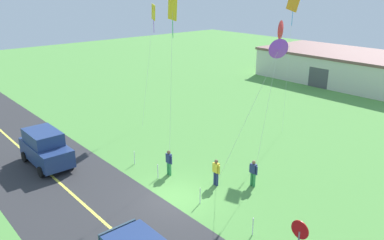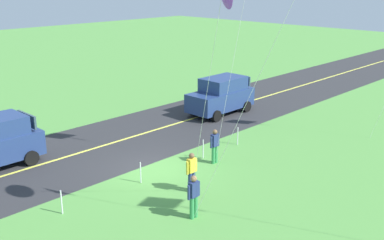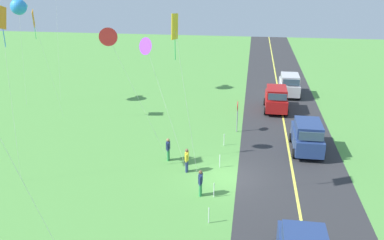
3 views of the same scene
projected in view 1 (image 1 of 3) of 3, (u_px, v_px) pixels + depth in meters
The scene contains 18 objects.
ground_plane at pixel (174, 199), 21.08m from camera, with size 120.00×120.00×0.10m, color #549342.
asphalt_road at pixel (109, 226), 18.59m from camera, with size 120.00×7.00×0.00m, color #2D2D30.
road_centre_stripe at pixel (109, 226), 18.59m from camera, with size 120.00×0.16×0.00m, color #E5E04C.
car_parked_west_near at pixel (45, 148), 24.67m from camera, with size 4.40×2.12×2.24m.
stop_sign at pixel (299, 238), 14.81m from camera, with size 0.76×0.08×2.56m.
person_adult_near at pixel (216, 171), 22.17m from camera, with size 0.58×0.22×1.60m.
person_adult_companion at pixel (169, 162), 23.38m from camera, with size 0.58×0.22×1.60m.
person_child_watcher at pixel (253, 172), 22.07m from camera, with size 0.58×0.22×1.60m.
kite_red_low at pixel (279, 50), 20.49m from camera, with size 2.10×3.40×8.27m.
kite_blue_mid at pixel (172, 13), 21.93m from camera, with size 1.43×1.26×10.27m.
kite_yellow_high at pixel (282, 31), 22.40m from camera, with size 1.42×3.80×9.01m.
kite_green_far at pixel (153, 14), 31.04m from camera, with size 1.59×2.43×9.53m.
kite_cyan_top at pixel (293, 5), 27.05m from camera, with size 1.19×0.28×10.49m.
warehouse_distant at pixel (342, 66), 46.31m from camera, with size 18.36×10.20×3.50m.
fence_post_0 at pixel (134, 158), 24.91m from camera, with size 0.05×0.05×0.90m, color silver.
fence_post_1 at pixel (158, 171), 23.09m from camera, with size 0.05×0.05×0.90m, color silver.
fence_post_2 at pixel (200, 196), 20.41m from camera, with size 0.05×0.05×0.90m, color silver.
fence_post_3 at pixel (253, 227), 17.82m from camera, with size 0.05×0.05×0.90m, color silver.
Camera 1 is at (14.64, -11.36, 10.91)m, focal length 36.43 mm.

